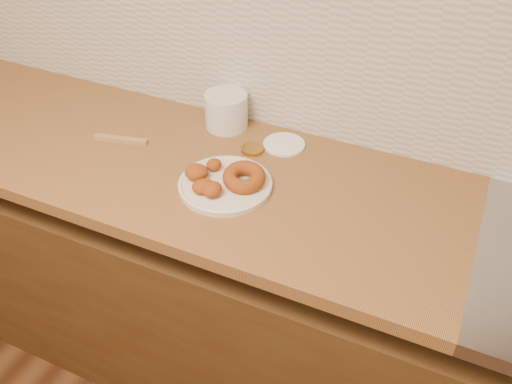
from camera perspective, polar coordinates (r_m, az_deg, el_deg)
base_cabinet at (r=1.81m, az=2.30°, el=-12.49°), size 3.60×0.60×0.77m
butcher_block at (r=1.76m, az=-17.27°, el=5.27°), size 2.30×0.62×0.04m
backsplash at (r=1.54m, az=7.57°, el=15.47°), size 3.60×0.02×0.60m
donut_plate at (r=1.45m, az=-3.25°, el=0.78°), size 0.25×0.25×0.01m
ring_donut at (r=1.43m, az=-1.29°, el=1.59°), size 0.16×0.16×0.05m
fried_dough_chunks at (r=1.44m, az=-5.46°, el=1.41°), size 0.14×0.16×0.04m
plastic_tub at (r=1.68m, az=-3.14°, el=8.57°), size 0.14×0.14×0.11m
tub_lid at (r=1.62m, az=2.97°, el=5.02°), size 0.15×0.15×0.01m
brass_jar_lid at (r=1.59m, az=-0.39°, el=4.51°), size 0.09×0.09×0.01m
wooden_utensil at (r=1.68m, az=-14.07°, el=5.39°), size 0.17×0.06×0.01m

